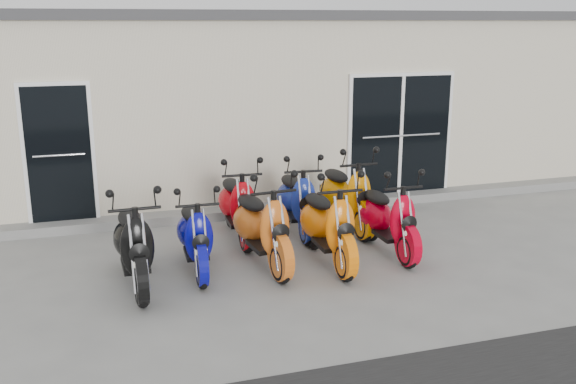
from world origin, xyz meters
name	(u,v)px	position (x,y,z in m)	size (l,w,h in m)	color
ground	(301,254)	(0.00, 0.00, 0.00)	(80.00, 80.00, 0.00)	gray
building	(223,99)	(0.00, 5.20, 1.60)	(14.00, 6.00, 3.20)	beige
roof_cap	(221,16)	(0.00, 5.20, 3.28)	(14.20, 6.20, 0.16)	#3F3F42
front_step	(263,210)	(0.00, 2.02, 0.07)	(14.00, 0.40, 0.15)	gray
door_left	(59,151)	(-3.20, 2.17, 1.26)	(1.07, 0.08, 2.22)	black
door_right	(400,132)	(2.60, 2.17, 1.26)	(2.02, 0.08, 2.22)	black
scooter_front_black	(133,233)	(-2.31, -0.47, 0.69)	(0.68, 1.87, 1.38)	black
scooter_front_blue	(195,226)	(-1.52, -0.21, 0.63)	(0.62, 1.70, 1.25)	#080989
scooter_front_orange_a	(262,216)	(-0.64, -0.29, 0.70)	(0.69, 1.89, 1.40)	orange
scooter_front_orange_b	(328,215)	(0.22, -0.47, 0.69)	(0.68, 1.88, 1.39)	orange
scooter_front_red	(388,209)	(1.17, -0.34, 0.65)	(0.64, 1.76, 1.30)	#C4001A
scooter_back_red	(237,196)	(-0.70, 0.89, 0.67)	(0.66, 1.82, 1.34)	red
scooter_back_blue	(297,192)	(0.23, 0.91, 0.66)	(0.65, 1.79, 1.32)	navy
scooter_back_yellow	(346,186)	(1.03, 0.85, 0.70)	(0.69, 1.89, 1.40)	orange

